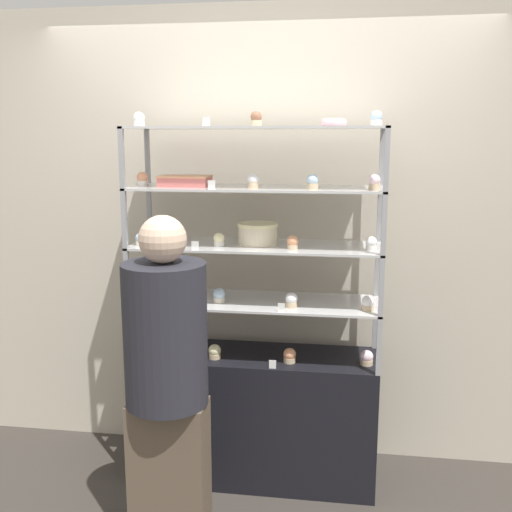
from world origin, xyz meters
TOP-DOWN VIEW (x-y plane):
  - ground_plane at (0.00, 0.00)m, footprint 20.00×20.00m
  - back_wall at (0.00, 0.36)m, footprint 8.00×0.05m
  - display_base at (0.00, 0.00)m, footprint 1.31×0.42m
  - display_riser_lower at (0.00, 0.00)m, footprint 1.31×0.42m
  - display_riser_middle at (0.00, 0.00)m, footprint 1.31×0.42m
  - display_riser_upper at (0.00, 0.00)m, footprint 1.31×0.42m
  - display_riser_top at (0.00, 0.00)m, footprint 1.31×0.42m
  - layer_cake_centerpiece at (0.01, 0.01)m, footprint 0.21×0.21m
  - sheet_cake_frosted at (-0.37, -0.02)m, footprint 0.26×0.18m
  - cupcake_0 at (-0.59, -0.06)m, footprint 0.07×0.07m
  - cupcake_1 at (-0.21, -0.09)m, footprint 0.07×0.07m
  - cupcake_2 at (0.19, -0.09)m, footprint 0.07×0.07m
  - cupcake_3 at (0.59, -0.07)m, footprint 0.07×0.07m
  - price_tag_0 at (0.11, -0.19)m, footprint 0.04×0.00m
  - cupcake_4 at (-0.59, -0.03)m, footprint 0.06×0.06m
  - cupcake_5 at (-0.19, -0.07)m, footprint 0.06×0.06m
  - cupcake_6 at (0.20, -0.10)m, footprint 0.06×0.06m
  - cupcake_7 at (0.58, -0.10)m, footprint 0.06×0.06m
  - price_tag_1 at (0.16, -0.19)m, footprint 0.04×0.00m
  - cupcake_8 at (-0.59, -0.11)m, footprint 0.06×0.06m
  - cupcake_9 at (-0.18, -0.07)m, footprint 0.06×0.06m
  - cupcake_10 at (0.20, -0.10)m, footprint 0.06×0.06m
  - cupcake_11 at (0.59, -0.07)m, footprint 0.06×0.06m
  - price_tag_2 at (-0.28, -0.19)m, footprint 0.04×0.00m
  - cupcake_12 at (-0.59, -0.05)m, footprint 0.06×0.06m
  - cupcake_13 at (0.00, -0.09)m, footprint 0.06×0.06m
  - cupcake_14 at (0.30, -0.10)m, footprint 0.06×0.06m
  - cupcake_15 at (0.60, -0.08)m, footprint 0.06×0.06m
  - price_tag_3 at (-0.19, -0.19)m, footprint 0.04×0.00m
  - cupcake_16 at (-0.59, -0.06)m, footprint 0.06×0.06m
  - cupcake_17 at (0.01, -0.09)m, footprint 0.06×0.06m
  - cupcake_18 at (0.59, -0.07)m, footprint 0.06×0.06m
  - price_tag_4 at (-0.21, -0.19)m, footprint 0.04×0.00m
  - donut_glazed at (0.39, 0.05)m, footprint 0.13×0.13m
  - customer_figure at (-0.30, -0.67)m, footprint 0.36×0.36m

SIDE VIEW (x-z plane):
  - ground_plane at x=0.00m, z-range 0.00..0.00m
  - display_base at x=0.00m, z-range 0.00..0.72m
  - price_tag_0 at x=0.11m, z-range 0.72..0.76m
  - cupcake_0 at x=-0.59m, z-range 0.71..0.79m
  - cupcake_1 at x=-0.21m, z-range 0.71..0.79m
  - cupcake_2 at x=0.19m, z-range 0.71..0.79m
  - cupcake_3 at x=0.59m, z-range 0.71..0.79m
  - customer_figure at x=-0.30m, z-range 0.05..1.61m
  - display_riser_lower at x=0.00m, z-range 0.85..1.15m
  - price_tag_1 at x=0.16m, z-range 1.02..1.06m
  - cupcake_4 at x=-0.59m, z-range 1.02..1.10m
  - cupcake_5 at x=-0.19m, z-range 1.02..1.10m
  - cupcake_6 at x=0.20m, z-range 1.02..1.10m
  - cupcake_7 at x=0.58m, z-range 1.02..1.10m
  - back_wall at x=0.00m, z-range 0.00..2.60m
  - display_riser_middle at x=0.00m, z-range 1.15..1.46m
  - price_tag_2 at x=-0.28m, z-range 1.32..1.37m
  - cupcake_8 at x=-0.59m, z-range 1.32..1.39m
  - cupcake_9 at x=-0.18m, z-range 1.32..1.39m
  - cupcake_10 at x=0.20m, z-range 1.32..1.39m
  - cupcake_11 at x=0.59m, z-range 1.32..1.39m
  - layer_cake_centerpiece at x=0.01m, z-range 1.32..1.44m
  - display_riser_upper at x=0.00m, z-range 1.46..1.76m
  - price_tag_3 at x=-0.19m, z-range 1.63..1.67m
  - sheet_cake_frosted at x=-0.37m, z-range 1.63..1.68m
  - cupcake_12 at x=-0.59m, z-range 1.63..1.70m
  - cupcake_13 at x=0.00m, z-range 1.63..1.70m
  - cupcake_14 at x=0.30m, z-range 1.63..1.70m
  - cupcake_15 at x=0.60m, z-range 1.63..1.70m
  - display_riser_top at x=0.00m, z-range 1.76..2.06m
  - donut_glazed at x=0.39m, z-range 1.93..1.97m
  - price_tag_4 at x=-0.21m, z-range 1.93..1.98m
  - cupcake_16 at x=-0.59m, z-range 1.93..2.00m
  - cupcake_17 at x=0.01m, z-range 1.93..2.00m
  - cupcake_18 at x=0.59m, z-range 1.93..2.00m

